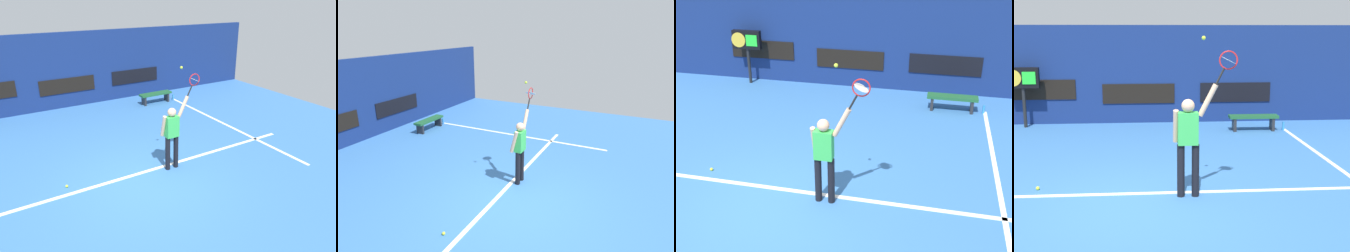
# 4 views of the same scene
# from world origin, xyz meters

# --- Properties ---
(ground_plane) EXTENTS (18.00, 18.00, 0.00)m
(ground_plane) POSITION_xyz_m (0.00, 0.00, 0.00)
(ground_plane) COLOR #3870B2
(sponsor_banner_starboard) EXTENTS (2.20, 0.03, 0.60)m
(sponsor_banner_starboard) POSITION_xyz_m (3.00, 6.75, 0.93)
(sponsor_banner_starboard) COLOR black
(court_baseline) EXTENTS (10.00, 0.10, 0.01)m
(court_baseline) POSITION_xyz_m (0.00, 0.50, 0.01)
(court_baseline) COLOR white
(court_baseline) RESTS_ON ground_plane
(court_sideline) EXTENTS (0.10, 7.00, 0.01)m
(court_sideline) POSITION_xyz_m (4.21, 2.00, 0.01)
(court_sideline) COLOR white
(court_sideline) RESTS_ON ground_plane
(tennis_player) EXTENTS (0.75, 0.31, 1.95)m
(tennis_player) POSITION_xyz_m (0.95, 0.33, 1.01)
(tennis_player) COLOR black
(tennis_player) RESTS_ON ground_plane
(tennis_racket) EXTENTS (0.43, 0.27, 0.62)m
(tennis_racket) POSITION_xyz_m (1.59, 0.33, 2.29)
(tennis_racket) COLOR black
(tennis_ball) EXTENTS (0.07, 0.07, 0.07)m
(tennis_ball) POSITION_xyz_m (1.19, 0.30, 2.68)
(tennis_ball) COLOR #CCE033
(court_bench) EXTENTS (1.40, 0.36, 0.45)m
(court_bench) POSITION_xyz_m (3.27, 5.39, 0.34)
(court_bench) COLOR #1E592D
(court_bench) RESTS_ON ground_plane
(water_bottle) EXTENTS (0.07, 0.07, 0.24)m
(water_bottle) POSITION_xyz_m (4.15, 5.39, 0.12)
(water_bottle) COLOR #338CD8
(water_bottle) RESTS_ON ground_plane
(spare_ball) EXTENTS (0.07, 0.07, 0.07)m
(spare_ball) POSITION_xyz_m (-1.71, 0.83, 0.03)
(spare_ball) COLOR #CCE033
(spare_ball) RESTS_ON ground_plane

